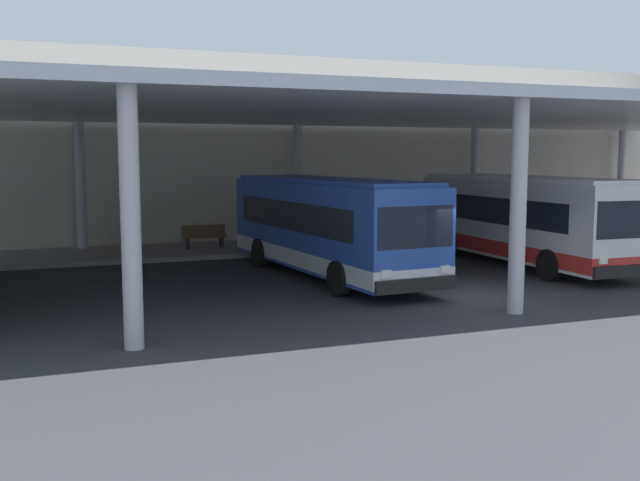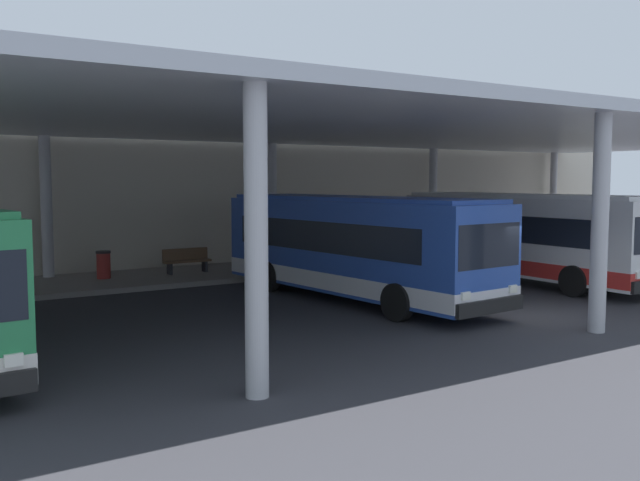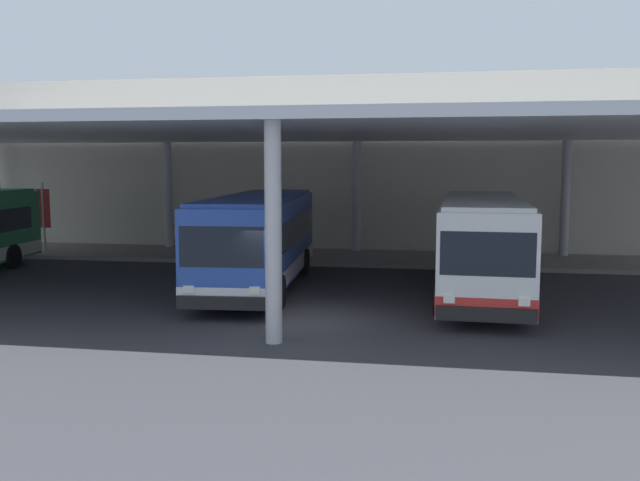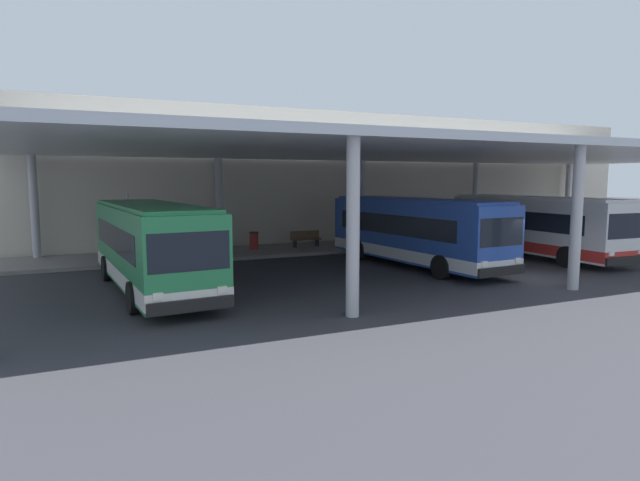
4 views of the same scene
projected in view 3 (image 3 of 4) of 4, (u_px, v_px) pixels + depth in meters
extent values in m
plane|color=#333338|center=(296.00, 319.00, 18.82)|extent=(200.00, 200.00, 0.00)
cube|color=gray|center=(351.00, 258.00, 30.31)|extent=(42.00, 4.50, 0.18)
cube|color=beige|center=(361.00, 164.00, 33.02)|extent=(48.00, 1.60, 8.37)
cube|color=silver|center=(329.00, 130.00, 23.59)|extent=(40.00, 17.00, 0.30)
cylinder|color=#B2B2B7|center=(168.00, 197.00, 33.34)|extent=(0.40, 0.40, 5.25)
cylinder|color=#B2B2B7|center=(273.00, 233.00, 16.08)|extent=(0.40, 0.40, 5.25)
cylinder|color=#B2B2B7|center=(357.00, 198.00, 31.73)|extent=(0.40, 0.40, 5.25)
cylinder|color=#B2B2B7|center=(565.00, 200.00, 30.12)|extent=(0.40, 0.40, 5.25)
cylinder|color=black|center=(12.00, 257.00, 27.64)|extent=(0.36, 1.02, 1.00)
cube|color=#284CA8|center=(259.00, 239.00, 23.35)|extent=(3.26, 10.56, 2.70)
cube|color=silver|center=(259.00, 268.00, 23.46)|extent=(3.28, 10.58, 0.50)
cube|color=black|center=(259.00, 229.00, 23.46)|extent=(3.16, 8.69, 0.90)
cube|color=black|center=(222.00, 247.00, 18.22)|extent=(2.30, 0.29, 1.10)
cube|color=black|center=(222.00, 303.00, 18.30)|extent=(2.46, 0.34, 0.36)
cube|color=#2A50B0|center=(258.00, 197.00, 23.19)|extent=(3.03, 10.13, 0.12)
cube|color=yellow|center=(221.00, 216.00, 18.16)|extent=(1.75, 0.25, 0.28)
cube|color=white|center=(189.00, 289.00, 18.36)|extent=(0.29, 0.10, 0.20)
cube|color=white|center=(255.00, 291.00, 18.18)|extent=(0.29, 0.10, 0.20)
cylinder|color=black|center=(198.00, 290.00, 20.42)|extent=(0.35, 1.02, 1.00)
cylinder|color=black|center=(279.00, 292.00, 20.18)|extent=(0.35, 1.02, 1.00)
cylinder|color=black|center=(242.00, 261.00, 26.44)|extent=(0.35, 1.02, 1.00)
cylinder|color=black|center=(305.00, 262.00, 26.19)|extent=(0.35, 1.02, 1.00)
cube|color=white|center=(482.00, 244.00, 21.86)|extent=(2.83, 10.47, 2.70)
cube|color=red|center=(481.00, 275.00, 21.97)|extent=(2.85, 10.49, 0.50)
cube|color=black|center=(482.00, 234.00, 21.97)|extent=(2.81, 8.60, 0.90)
cube|color=black|center=(487.00, 254.00, 16.81)|extent=(2.30, 0.19, 1.10)
cube|color=black|center=(486.00, 315.00, 16.89)|extent=(2.45, 0.24, 0.36)
cube|color=white|center=(483.00, 200.00, 21.70)|extent=(2.62, 10.05, 0.12)
cube|color=yellow|center=(488.00, 221.00, 16.75)|extent=(1.75, 0.18, 0.28)
cube|color=white|center=(449.00, 299.00, 17.05)|extent=(0.28, 0.09, 0.20)
cube|color=white|center=(524.00, 302.00, 16.68)|extent=(0.28, 0.09, 0.20)
cylinder|color=black|center=(439.00, 299.00, 19.11)|extent=(0.31, 1.01, 1.00)
cylinder|color=black|center=(530.00, 302.00, 18.61)|extent=(0.31, 1.01, 1.00)
cylinder|color=black|center=(445.00, 266.00, 25.02)|extent=(0.31, 1.01, 1.00)
cylinder|color=black|center=(514.00, 269.00, 24.52)|extent=(0.31, 1.01, 1.00)
cube|color=brown|center=(250.00, 243.00, 31.05)|extent=(1.80, 0.44, 0.08)
cube|color=brown|center=(251.00, 237.00, 31.22)|extent=(1.80, 0.06, 0.44)
cube|color=#2D2D33|center=(235.00, 248.00, 31.20)|extent=(0.10, 0.36, 0.45)
cube|color=#2D2D33|center=(265.00, 249.00, 30.95)|extent=(0.10, 0.36, 0.45)
cylinder|color=maroon|center=(188.00, 241.00, 31.84)|extent=(0.48, 0.48, 0.90)
cylinder|color=black|center=(188.00, 231.00, 31.78)|extent=(0.52, 0.52, 0.08)
cylinder|color=#B2B2B7|center=(44.00, 217.00, 31.82)|extent=(0.12, 0.12, 3.20)
cube|color=#B22323|center=(43.00, 208.00, 31.76)|extent=(0.70, 0.04, 1.80)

